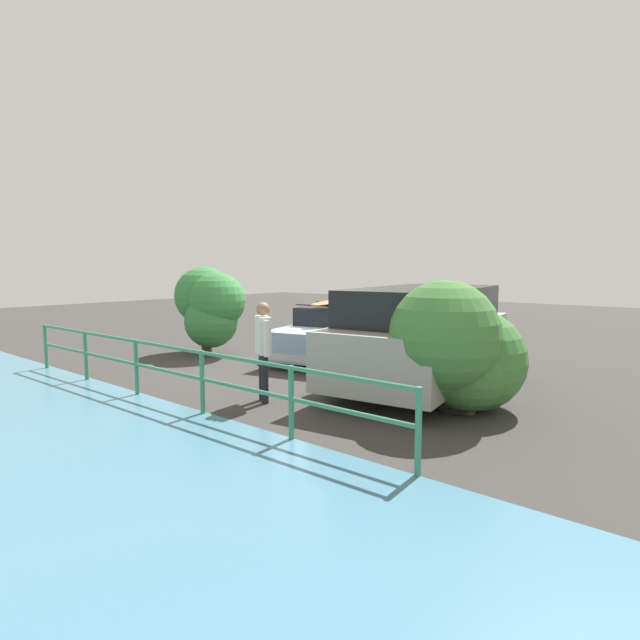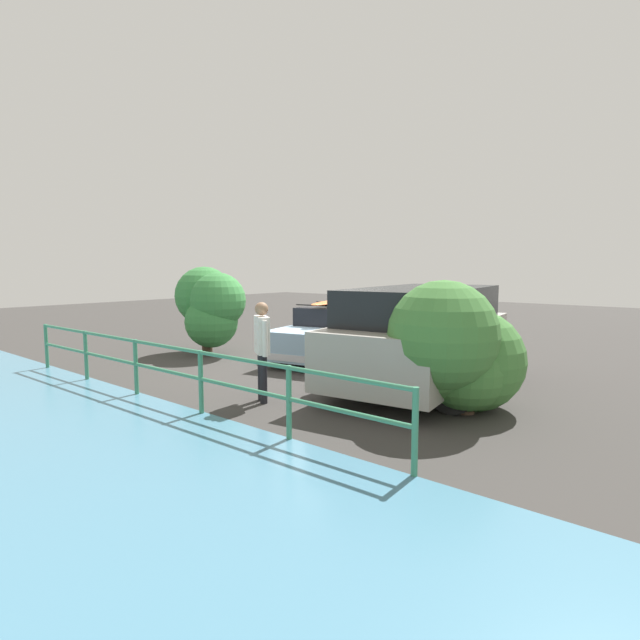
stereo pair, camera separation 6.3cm
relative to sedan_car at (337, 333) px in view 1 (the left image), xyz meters
name	(u,v)px [view 1 (the left image)]	position (x,y,z in m)	size (l,w,h in m)	color
ground_plane	(312,362)	(0.08, 0.81, -0.61)	(44.00, 44.00, 0.02)	#383533
parking_stripe	(388,365)	(-1.46, 0.04, -0.60)	(3.94, 0.12, 0.00)	silver
sedan_car	(337,333)	(0.00, 0.00, 0.00)	(2.85, 4.21, 1.50)	#8CADC6
suv_car	(424,335)	(-2.90, 1.20, 0.33)	(3.16, 5.09, 1.78)	#9E998E
person_bystander	(263,342)	(-1.49, 3.82, 0.36)	(0.53, 0.40, 1.60)	black
railing_fence	(167,364)	(-0.38, 4.85, 0.03)	(8.84, 0.20, 0.94)	#387F5B
bush_near_left	(210,305)	(2.78, 1.53, 0.61)	(2.05, 1.58, 2.15)	#4C3828
bush_near_right	(454,350)	(-4.05, 2.41, 0.32)	(1.83, 2.24, 1.99)	#4C3828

